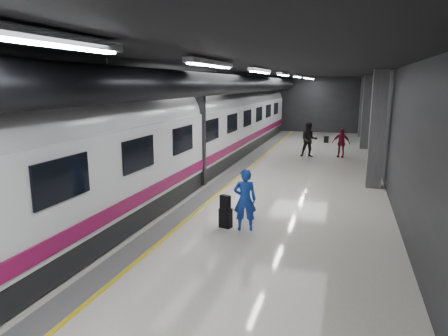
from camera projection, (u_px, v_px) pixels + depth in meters
The scene contains 9 objects.
ground at pixel (248, 190), 15.14m from camera, with size 40.00×40.00×0.00m, color silver.
platform_hall at pixel (248, 95), 15.39m from camera, with size 10.02×40.02×4.51m.
train at pixel (168, 133), 15.65m from camera, with size 3.05×38.00×4.05m.
traveler_main at pixel (245, 200), 10.89m from camera, with size 0.63×0.41×1.73m, color blue.
suitcase_main at pixel (226, 218), 11.20m from camera, with size 0.34×0.22×0.56m, color black.
shoulder_bag at pixel (225, 202), 11.09m from camera, with size 0.29×0.15×0.39m, color black.
traveler_far_a at pixel (309, 140), 21.95m from camera, with size 0.93×0.72×1.91m, color black.
traveler_far_b at pixel (341, 143), 21.92m from camera, with size 0.94×0.39×1.61m, color maroon.
suitcase_far at pixel (326, 140), 27.39m from camera, with size 0.30×0.19×0.44m, color black.
Camera 1 is at (3.44, -14.26, 3.96)m, focal length 32.00 mm.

